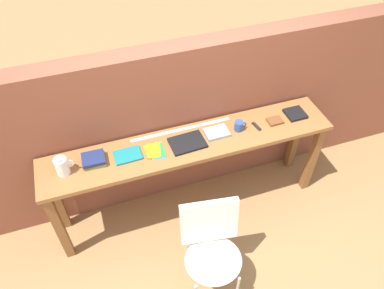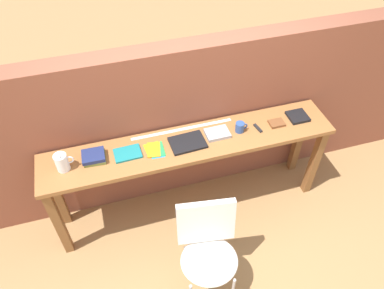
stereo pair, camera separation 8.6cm
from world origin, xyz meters
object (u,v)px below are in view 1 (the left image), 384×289
(book_stack_leftmost, at_px, (94,160))
(magazine_cycling, at_px, (128,155))
(pamphlet_pile_colourful, at_px, (155,151))
(chair_white_moulded, at_px, (212,247))
(book_repair_rightmost, at_px, (295,114))
(leather_journal_brown, at_px, (275,121))
(multitool_folded, at_px, (257,126))
(pitcher_white, at_px, (62,166))
(mug, at_px, (239,126))
(book_open_centre, at_px, (187,143))

(book_stack_leftmost, bearing_deg, magazine_cycling, -4.16)
(pamphlet_pile_colourful, bearing_deg, chair_white_moulded, -74.83)
(book_stack_leftmost, height_order, book_repair_rightmost, book_stack_leftmost)
(magazine_cycling, distance_m, leather_journal_brown, 1.31)
(multitool_folded, xyz_separation_m, leather_journal_brown, (0.18, 0.01, 0.00))
(book_stack_leftmost, relative_size, magazine_cycling, 0.87)
(pitcher_white, xyz_separation_m, pamphlet_pile_colourful, (0.72, -0.01, -0.07))
(book_stack_leftmost, xyz_separation_m, mug, (1.23, -0.02, 0.01))
(magazine_cycling, bearing_deg, chair_white_moulded, -63.09)
(pamphlet_pile_colourful, bearing_deg, magazine_cycling, 174.88)
(chair_white_moulded, distance_m, mug, 1.04)
(magazine_cycling, bearing_deg, book_stack_leftmost, 174.12)
(book_open_centre, bearing_deg, mug, -0.35)
(chair_white_moulded, relative_size, pitcher_white, 4.85)
(pitcher_white, height_order, pamphlet_pile_colourful, pitcher_white)
(book_open_centre, bearing_deg, book_repair_rightmost, -0.79)
(book_open_centre, bearing_deg, multitool_folded, -2.73)
(leather_journal_brown, bearing_deg, pamphlet_pile_colourful, -179.69)
(magazine_cycling, xyz_separation_m, book_repair_rightmost, (1.53, 0.01, 0.00))
(chair_white_moulded, bearing_deg, book_stack_leftmost, 130.60)
(pamphlet_pile_colourful, relative_size, multitool_folded, 1.76)
(pitcher_white, xyz_separation_m, multitool_folded, (1.63, -0.01, -0.07))
(chair_white_moulded, distance_m, book_repair_rightmost, 1.41)
(pitcher_white, distance_m, mug, 1.47)
(leather_journal_brown, bearing_deg, book_open_centre, -179.44)
(leather_journal_brown, bearing_deg, book_repair_rightmost, 7.17)
(book_stack_leftmost, distance_m, pamphlet_pile_colourful, 0.49)
(magazine_cycling, xyz_separation_m, leather_journal_brown, (1.31, -0.01, 0.00))
(chair_white_moulded, height_order, mug, mug)
(chair_white_moulded, xyz_separation_m, mug, (0.54, 0.79, 0.40))
(multitool_folded, height_order, leather_journal_brown, leather_journal_brown)
(book_open_centre, xyz_separation_m, book_repair_rightmost, (1.03, 0.04, 0.00))
(chair_white_moulded, distance_m, book_stack_leftmost, 1.14)
(chair_white_moulded, relative_size, magazine_cycling, 4.12)
(multitool_folded, relative_size, book_repair_rightmost, 0.64)
(magazine_cycling, relative_size, pamphlet_pile_colourful, 1.12)
(pamphlet_pile_colourful, distance_m, book_repair_rightmost, 1.31)
(multitool_folded, bearing_deg, mug, 173.07)
(chair_white_moulded, relative_size, mug, 8.10)
(pamphlet_pile_colourful, xyz_separation_m, book_repair_rightmost, (1.31, 0.03, 0.01))
(book_open_centre, bearing_deg, pitcher_white, 176.73)
(magazine_cycling, bearing_deg, mug, -1.86)
(book_repair_rightmost, bearing_deg, multitool_folded, -174.69)
(chair_white_moulded, bearing_deg, pamphlet_pile_colourful, 105.17)
(magazine_cycling, distance_m, book_repair_rightmost, 1.53)
(book_stack_leftmost, bearing_deg, pitcher_white, -172.21)
(chair_white_moulded, relative_size, book_open_centre, 3.09)
(book_stack_leftmost, relative_size, mug, 1.71)
(pitcher_white, xyz_separation_m, book_repair_rightmost, (2.03, 0.03, -0.06))
(pitcher_white, bearing_deg, multitool_folded, -0.31)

